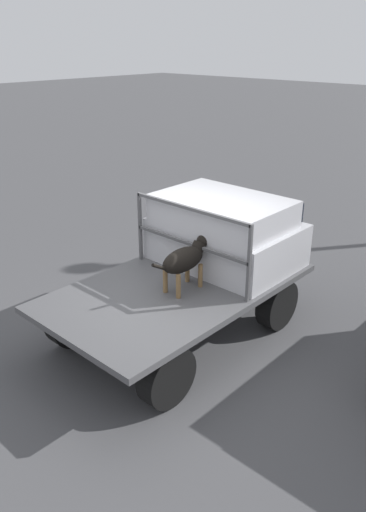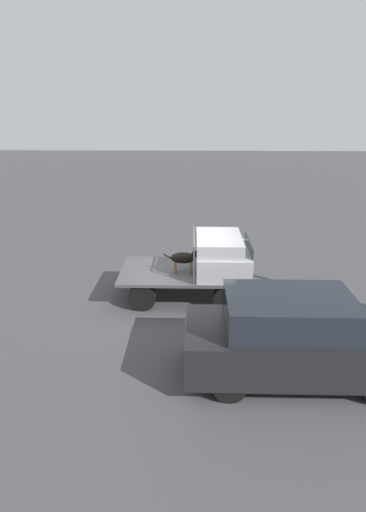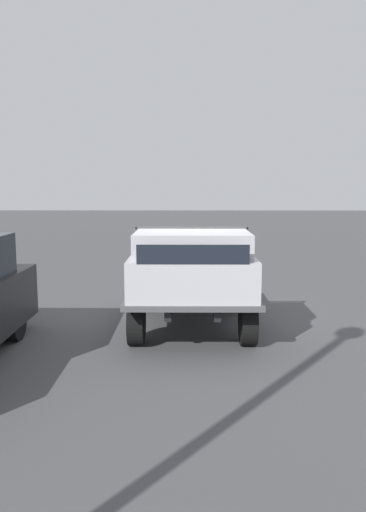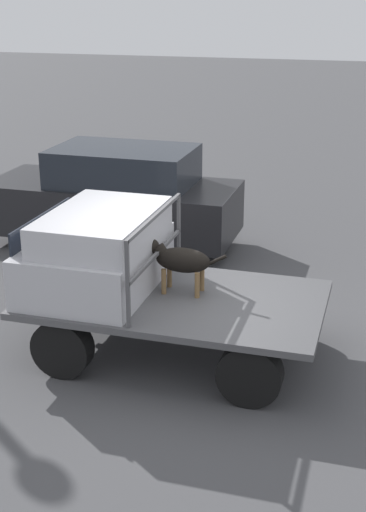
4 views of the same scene
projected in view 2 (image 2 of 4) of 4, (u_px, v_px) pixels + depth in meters
ground_plane at (185, 295)px, 11.12m from camera, size 80.00×80.00×0.00m
flatbed_truck at (185, 277)px, 10.93m from camera, size 3.50×2.04×0.76m
truck_cab at (221, 254)px, 10.67m from camera, size 1.39×1.92×0.97m
truck_headboard at (194, 247)px, 10.62m from camera, size 0.04×1.92×0.99m
dog at (185, 258)px, 10.57m from camera, size 1.04×0.30×0.67m
parked_sedan at (295, 338)px, 7.47m from camera, size 4.22×1.70×1.72m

